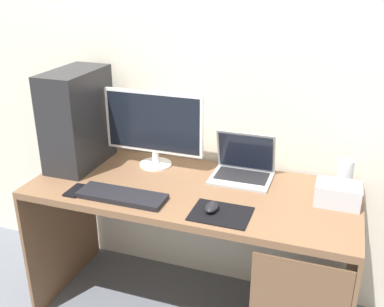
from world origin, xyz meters
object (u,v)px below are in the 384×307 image
(speaker, at_px, (344,175))
(cell_phone, at_px, (76,191))
(pc_tower, at_px, (77,119))
(monitor, at_px, (154,127))
(laptop, at_px, (243,169))
(keyboard, at_px, (122,196))
(mouse_left, at_px, (212,207))
(projector, at_px, (338,194))

(speaker, bearing_deg, cell_phone, -159.63)
(pc_tower, relative_size, cell_phone, 3.96)
(monitor, height_order, laptop, monitor)
(pc_tower, distance_m, monitor, 0.41)
(keyboard, relative_size, mouse_left, 4.38)
(keyboard, height_order, mouse_left, mouse_left)
(pc_tower, distance_m, speaker, 1.38)
(laptop, bearing_deg, projector, -15.55)
(pc_tower, height_order, laptop, pc_tower)
(projector, relative_size, keyboard, 0.48)
(laptop, height_order, speaker, laptop)
(laptop, bearing_deg, pc_tower, -172.12)
(monitor, height_order, speaker, monitor)
(pc_tower, distance_m, cell_phone, 0.42)
(pc_tower, xyz_separation_m, keyboard, (0.39, -0.29, -0.25))
(laptop, xyz_separation_m, speaker, (0.49, 0.03, 0.03))
(monitor, bearing_deg, mouse_left, -40.34)
(monitor, distance_m, mouse_left, 0.60)
(laptop, xyz_separation_m, mouse_left, (-0.05, -0.39, -0.03))
(keyboard, xyz_separation_m, mouse_left, (0.43, 0.02, 0.01))
(pc_tower, bearing_deg, keyboard, -35.97)
(monitor, distance_m, cell_phone, 0.51)
(projector, distance_m, keyboard, 0.99)
(speaker, relative_size, cell_phone, 1.19)
(pc_tower, relative_size, mouse_left, 5.36)
(laptop, height_order, keyboard, laptop)
(speaker, distance_m, keyboard, 1.06)
(cell_phone, bearing_deg, projector, 13.65)
(pc_tower, relative_size, laptop, 1.70)
(monitor, relative_size, projector, 2.71)
(laptop, relative_size, speaker, 1.97)
(laptop, distance_m, cell_phone, 0.83)
(speaker, bearing_deg, pc_tower, -173.73)
(projector, xyz_separation_m, cell_phone, (-1.19, -0.29, -0.04))
(monitor, distance_m, laptop, 0.51)
(monitor, height_order, cell_phone, monitor)
(speaker, relative_size, keyboard, 0.37)
(pc_tower, bearing_deg, cell_phone, -62.55)
(monitor, height_order, mouse_left, monitor)
(monitor, distance_m, speaker, 0.98)
(projector, height_order, keyboard, projector)
(mouse_left, bearing_deg, laptop, 83.03)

